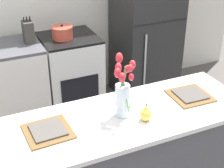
{
  "coord_description": "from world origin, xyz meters",
  "views": [
    {
      "loc": [
        -0.91,
        -1.76,
        2.2
      ],
      "look_at": [
        0.0,
        0.25,
        1.01
      ],
      "focal_mm": 55.0,
      "sensor_mm": 36.0,
      "label": 1
    }
  ],
  "objects_px": {
    "pear_figurine": "(146,114)",
    "plate_setting_right": "(190,95)",
    "flower_vase": "(123,92)",
    "knife_block": "(28,32)",
    "refrigerator": "(146,31)",
    "plate_setting_left": "(48,131)",
    "cooking_pot": "(62,32)",
    "stove_range": "(71,74)"
  },
  "relations": [
    {
      "from": "plate_setting_right",
      "to": "pear_figurine",
      "type": "bearing_deg",
      "value": -163.26
    },
    {
      "from": "plate_setting_left",
      "to": "knife_block",
      "type": "bearing_deg",
      "value": 81.75
    },
    {
      "from": "pear_figurine",
      "to": "knife_block",
      "type": "xyz_separation_m",
      "value": [
        -0.4,
        1.72,
        0.07
      ]
    },
    {
      "from": "refrigerator",
      "to": "pear_figurine",
      "type": "height_order",
      "value": "refrigerator"
    },
    {
      "from": "pear_figurine",
      "to": "plate_setting_right",
      "type": "distance_m",
      "value": 0.48
    },
    {
      "from": "knife_block",
      "to": "stove_range",
      "type": "bearing_deg",
      "value": -2.14
    },
    {
      "from": "cooking_pot",
      "to": "refrigerator",
      "type": "bearing_deg",
      "value": 1.25
    },
    {
      "from": "plate_setting_left",
      "to": "cooking_pot",
      "type": "distance_m",
      "value": 1.65
    },
    {
      "from": "refrigerator",
      "to": "knife_block",
      "type": "relative_size",
      "value": 6.11
    },
    {
      "from": "refrigerator",
      "to": "stove_range",
      "type": "bearing_deg",
      "value": -179.96
    },
    {
      "from": "stove_range",
      "to": "pear_figurine",
      "type": "relative_size",
      "value": 6.76
    },
    {
      "from": "flower_vase",
      "to": "refrigerator",
      "type": "bearing_deg",
      "value": 55.77
    },
    {
      "from": "pear_figurine",
      "to": "flower_vase",
      "type": "bearing_deg",
      "value": 134.15
    },
    {
      "from": "pear_figurine",
      "to": "plate_setting_right",
      "type": "xyz_separation_m",
      "value": [
        0.46,
        0.14,
        -0.04
      ]
    },
    {
      "from": "flower_vase",
      "to": "knife_block",
      "type": "bearing_deg",
      "value": 100.19
    },
    {
      "from": "stove_range",
      "to": "knife_block",
      "type": "relative_size",
      "value": 3.33
    },
    {
      "from": "stove_range",
      "to": "refrigerator",
      "type": "bearing_deg",
      "value": 0.04
    },
    {
      "from": "cooking_pot",
      "to": "flower_vase",
      "type": "bearing_deg",
      "value": -92.07
    },
    {
      "from": "refrigerator",
      "to": "flower_vase",
      "type": "distance_m",
      "value": 1.94
    },
    {
      "from": "flower_vase",
      "to": "cooking_pot",
      "type": "relative_size",
      "value": 1.97
    },
    {
      "from": "refrigerator",
      "to": "cooking_pot",
      "type": "distance_m",
      "value": 1.03
    },
    {
      "from": "plate_setting_left",
      "to": "refrigerator",
      "type": "bearing_deg",
      "value": 44.47
    },
    {
      "from": "plate_setting_right",
      "to": "knife_block",
      "type": "relative_size",
      "value": 1.11
    },
    {
      "from": "pear_figurine",
      "to": "plate_setting_right",
      "type": "relative_size",
      "value": 0.44
    },
    {
      "from": "plate_setting_right",
      "to": "stove_range",
      "type": "bearing_deg",
      "value": 105.94
    },
    {
      "from": "refrigerator",
      "to": "plate_setting_right",
      "type": "xyz_separation_m",
      "value": [
        -0.5,
        -1.57,
        0.07
      ]
    },
    {
      "from": "flower_vase",
      "to": "plate_setting_left",
      "type": "height_order",
      "value": "flower_vase"
    },
    {
      "from": "flower_vase",
      "to": "knife_block",
      "type": "xyz_separation_m",
      "value": [
        -0.29,
        1.6,
        -0.06
      ]
    },
    {
      "from": "stove_range",
      "to": "cooking_pot",
      "type": "distance_m",
      "value": 0.52
    },
    {
      "from": "plate_setting_right",
      "to": "knife_block",
      "type": "xyz_separation_m",
      "value": [
        -0.87,
        1.58,
        0.11
      ]
    },
    {
      "from": "flower_vase",
      "to": "pear_figurine",
      "type": "distance_m",
      "value": 0.21
    },
    {
      "from": "stove_range",
      "to": "cooking_pot",
      "type": "height_order",
      "value": "cooking_pot"
    },
    {
      "from": "stove_range",
      "to": "refrigerator",
      "type": "relative_size",
      "value": 0.54
    },
    {
      "from": "plate_setting_right",
      "to": "cooking_pot",
      "type": "distance_m",
      "value": 1.63
    },
    {
      "from": "flower_vase",
      "to": "cooking_pot",
      "type": "bearing_deg",
      "value": 87.93
    },
    {
      "from": "refrigerator",
      "to": "knife_block",
      "type": "distance_m",
      "value": 1.38
    },
    {
      "from": "plate_setting_right",
      "to": "refrigerator",
      "type": "bearing_deg",
      "value": 72.26
    },
    {
      "from": "plate_setting_left",
      "to": "plate_setting_right",
      "type": "bearing_deg",
      "value": 0.0
    },
    {
      "from": "refrigerator",
      "to": "plate_setting_left",
      "type": "distance_m",
      "value": 2.24
    },
    {
      "from": "stove_range",
      "to": "knife_block",
      "type": "height_order",
      "value": "knife_block"
    },
    {
      "from": "stove_range",
      "to": "knife_block",
      "type": "xyz_separation_m",
      "value": [
        -0.42,
        0.02,
        0.56
      ]
    },
    {
      "from": "plate_setting_left",
      "to": "cooking_pot",
      "type": "bearing_deg",
      "value": 69.63
    }
  ]
}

